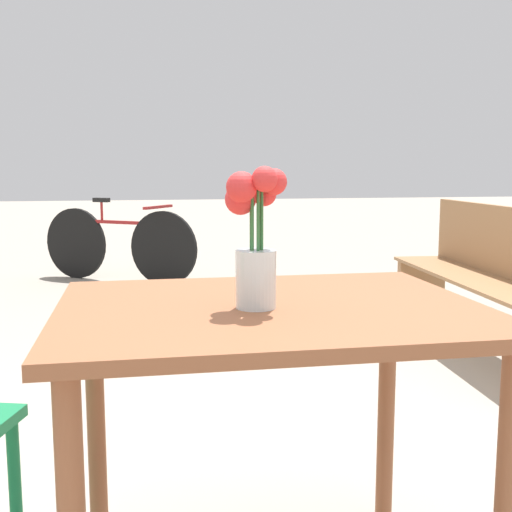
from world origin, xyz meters
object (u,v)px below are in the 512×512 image
table_front (270,350)px  flower_vase (255,242)px  bicycle (119,244)px  bench_near (491,274)px

table_front → flower_vase: bearing=-143.4°
table_front → bicycle: 4.71m
table_front → bicycle: bicycle is taller
flower_vase → bicycle: bearing=94.8°
table_front → bench_near: 2.49m
table_front → bicycle: size_ratio=0.70×
flower_vase → bench_near: (1.72, 1.86, -0.43)m
bench_near → flower_vase: bearing=-132.7°
flower_vase → bicycle: flower_vase is taller
flower_vase → bench_near: 2.57m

